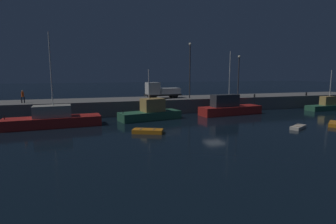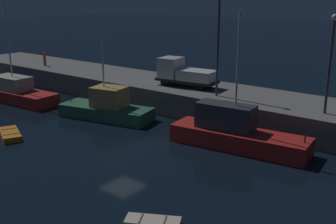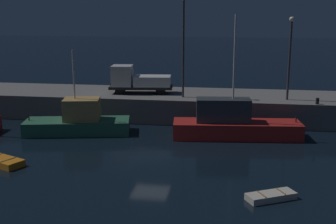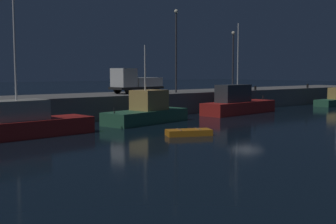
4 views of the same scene
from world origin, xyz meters
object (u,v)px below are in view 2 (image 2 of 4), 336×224
dinghy_orange_near (10,134)px  lamp_post_east (331,56)px  utility_truck (184,73)px  fishing_boat_blue (235,133)px  lamp_post_west (218,35)px  fishing_trawler_green (107,108)px  dockworker (44,57)px  dinghy_red_small (153,223)px  fishing_boat_white (13,92)px

dinghy_orange_near → lamp_post_east: lamp_post_east is taller
lamp_post_east → utility_truck: 14.06m
fishing_boat_blue → lamp_post_west: lamp_post_west is taller
fishing_trawler_green → lamp_post_west: 11.54m
dockworker → lamp_post_west: bearing=-0.6°
fishing_boat_blue → dockworker: 29.71m
lamp_post_west → lamp_post_east: 9.22m
dinghy_red_small → utility_truck: utility_truck is taller
dinghy_orange_near → lamp_post_east: (19.42, 13.76, 6.24)m
dinghy_red_small → lamp_post_east: lamp_post_east is taller
fishing_boat_white → dinghy_red_small: size_ratio=3.93×
dinghy_orange_near → dinghy_red_small: 17.23m
fishing_boat_blue → fishing_trawler_green: 12.51m
dinghy_orange_near → fishing_boat_white: bearing=146.5°
dinghy_red_small → dinghy_orange_near: bearing=170.1°
fishing_boat_white → dinghy_orange_near: 11.92m
fishing_trawler_green → utility_truck: fishing_trawler_green is taller
dockworker → fishing_boat_blue: bearing=-9.9°
lamp_post_east → dockworker: bearing=179.8°
fishing_trawler_green → dinghy_orange_near: bearing=-105.9°
dinghy_red_small → utility_truck: 21.43m
fishing_trawler_green → dockworker: (-16.70, 5.71, 2.26)m
lamp_post_east → utility_truck: bearing=174.9°
dinghy_orange_near → dinghy_red_small: (16.97, -2.96, -0.04)m
dinghy_red_small → lamp_post_west: (-6.73, 16.55, 7.20)m
fishing_trawler_green → lamp_post_east: 18.80m
dinghy_red_small → lamp_post_west: 19.26m
lamp_post_east → utility_truck: (-13.69, 1.22, -2.98)m
dinghy_orange_near → utility_truck: (5.73, 14.98, 3.26)m
lamp_post_east → utility_truck: lamp_post_east is taller
utility_truck → dockworker: utility_truck is taller
dinghy_orange_near → dinghy_red_small: bearing=-9.9°
fishing_trawler_green → fishing_boat_blue: bearing=2.9°
fishing_boat_blue → fishing_boat_white: size_ratio=0.93×
lamp_post_west → utility_truck: lamp_post_west is taller
dinghy_red_small → dockworker: (-31.35, 16.82, 3.07)m
dockworker → utility_truck: bearing=3.2°
lamp_post_west → dockworker: bearing=179.4°
fishing_boat_white → fishing_trawler_green: 12.34m
fishing_trawler_green → dinghy_orange_near: 8.51m
lamp_post_east → fishing_trawler_green: bearing=-161.8°
utility_truck → dockworker: bearing=-176.8°
fishing_trawler_green → dinghy_red_small: (14.65, -11.11, -0.81)m
dinghy_orange_near → utility_truck: 16.37m
fishing_boat_blue → dinghy_red_small: (2.15, -11.74, -0.92)m
fishing_boat_white → utility_truck: size_ratio=1.80×
fishing_trawler_green → dinghy_red_small: bearing=-37.2°
fishing_boat_blue → fishing_boat_white: fishing_boat_white is taller
dinghy_red_small → lamp_post_west: size_ratio=0.31×
fishing_trawler_green → utility_truck: (3.41, 6.84, 2.48)m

